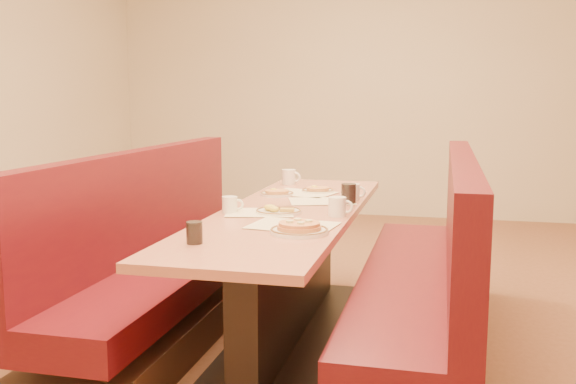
% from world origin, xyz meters
% --- Properties ---
extents(ground, '(8.00, 8.00, 0.00)m').
position_xyz_m(ground, '(0.00, 0.00, 0.00)').
color(ground, '#9E6647').
rests_on(ground, ground).
extents(diner_table, '(0.70, 2.50, 0.75)m').
position_xyz_m(diner_table, '(0.00, 0.00, 0.37)').
color(diner_table, black).
rests_on(diner_table, ground).
extents(booth_left, '(0.55, 2.50, 1.05)m').
position_xyz_m(booth_left, '(-0.73, 0.00, 0.36)').
color(booth_left, '#4C3326').
rests_on(booth_left, ground).
extents(booth_right, '(0.55, 2.50, 1.05)m').
position_xyz_m(booth_right, '(0.73, 0.00, 0.36)').
color(booth_right, '#4C3326').
rests_on(booth_right, ground).
extents(placemat_near_left, '(0.39, 0.33, 0.00)m').
position_xyz_m(placemat_near_left, '(-0.12, -0.15, 0.75)').
color(placemat_near_left, beige).
rests_on(placemat_near_left, diner_table).
extents(placemat_near_right, '(0.42, 0.34, 0.00)m').
position_xyz_m(placemat_near_right, '(0.12, -0.44, 0.75)').
color(placemat_near_right, beige).
rests_on(placemat_near_right, diner_table).
extents(placemat_far_left, '(0.45, 0.39, 0.00)m').
position_xyz_m(placemat_far_left, '(-0.06, 0.56, 0.75)').
color(placemat_far_left, beige).
rests_on(placemat_far_left, diner_table).
extents(placemat_far_right, '(0.43, 0.37, 0.00)m').
position_xyz_m(placemat_far_right, '(0.12, 0.29, 0.75)').
color(placemat_far_right, beige).
rests_on(placemat_far_right, diner_table).
extents(pancake_plate, '(0.26, 0.26, 0.06)m').
position_xyz_m(pancake_plate, '(0.18, -0.59, 0.77)').
color(pancake_plate, white).
rests_on(pancake_plate, diner_table).
extents(eggs_plate, '(0.24, 0.24, 0.05)m').
position_xyz_m(eggs_plate, '(-0.03, -0.13, 0.76)').
color(eggs_plate, white).
rests_on(eggs_plate, diner_table).
extents(extra_plate_mid, '(0.21, 0.21, 0.04)m').
position_xyz_m(extra_plate_mid, '(0.03, 0.64, 0.76)').
color(extra_plate_mid, white).
rests_on(extra_plate_mid, diner_table).
extents(extra_plate_far, '(0.21, 0.21, 0.04)m').
position_xyz_m(extra_plate_far, '(-0.19, 0.46, 0.76)').
color(extra_plate_far, white).
rests_on(extra_plate_far, diner_table).
extents(coffee_mug_a, '(0.13, 0.09, 0.10)m').
position_xyz_m(coffee_mug_a, '(0.28, -0.14, 0.80)').
color(coffee_mug_a, white).
rests_on(coffee_mug_a, diner_table).
extents(coffee_mug_b, '(0.11, 0.08, 0.09)m').
position_xyz_m(coffee_mug_b, '(-0.28, -0.17, 0.79)').
color(coffee_mug_b, white).
rests_on(coffee_mug_b, diner_table).
extents(coffee_mug_c, '(0.13, 0.09, 0.09)m').
position_xyz_m(coffee_mug_c, '(0.28, 0.40, 0.80)').
color(coffee_mug_c, white).
rests_on(coffee_mug_c, diner_table).
extents(coffee_mug_d, '(0.14, 0.10, 0.10)m').
position_xyz_m(coffee_mug_d, '(-0.24, 0.96, 0.80)').
color(coffee_mug_d, white).
rests_on(coffee_mug_d, diner_table).
extents(soda_tumbler_near, '(0.07, 0.07, 0.09)m').
position_xyz_m(soda_tumbler_near, '(-0.19, -0.88, 0.80)').
color(soda_tumbler_near, black).
rests_on(soda_tumbler_near, diner_table).
extents(soda_tumbler_mid, '(0.08, 0.08, 0.12)m').
position_xyz_m(soda_tumbler_mid, '(0.28, 0.25, 0.81)').
color(soda_tumbler_mid, black).
rests_on(soda_tumbler_mid, diner_table).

